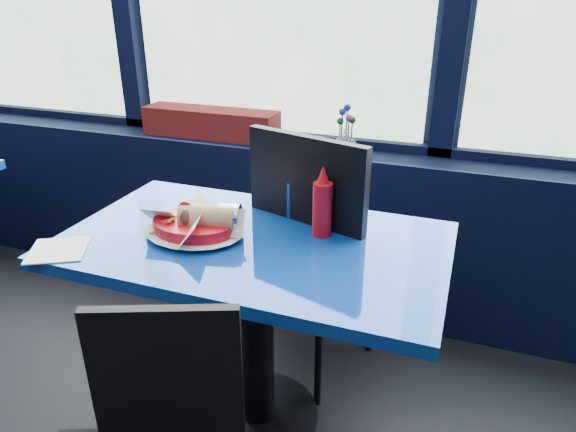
% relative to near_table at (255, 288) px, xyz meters
% --- Properties ---
extents(window_sill, '(5.00, 0.26, 0.80)m').
position_rel_near_table_xyz_m(window_sill, '(-0.30, 0.87, -0.17)').
color(window_sill, black).
rests_on(window_sill, ground).
extents(near_table, '(1.20, 0.70, 0.75)m').
position_rel_near_table_xyz_m(near_table, '(0.00, 0.00, 0.00)').
color(near_table, black).
rests_on(near_table, ground).
extents(chair_near_back, '(0.59, 0.59, 1.05)m').
position_rel_near_table_xyz_m(chair_near_back, '(0.07, 0.31, 0.03)').
color(chair_near_back, black).
rests_on(chair_near_back, ground).
extents(planter_box, '(0.68, 0.17, 0.14)m').
position_rel_near_table_xyz_m(planter_box, '(-0.61, 0.88, 0.30)').
color(planter_box, maroon).
rests_on(planter_box, window_sill).
extents(flower_vase, '(0.12, 0.13, 0.21)m').
position_rel_near_table_xyz_m(flower_vase, '(0.08, 0.84, 0.30)').
color(flower_vase, silver).
rests_on(flower_vase, window_sill).
extents(food_basket, '(0.32, 0.32, 0.11)m').
position_rel_near_table_xyz_m(food_basket, '(-0.18, -0.04, 0.22)').
color(food_basket, red).
rests_on(food_basket, near_table).
extents(ketchup_bottle, '(0.06, 0.06, 0.23)m').
position_rel_near_table_xyz_m(ketchup_bottle, '(0.19, 0.11, 0.28)').
color(ketchup_bottle, red).
rests_on(ketchup_bottle, near_table).
extents(soda_cup, '(0.08, 0.08, 0.27)m').
position_rel_near_table_xyz_m(soda_cup, '(0.06, 0.22, 0.25)').
color(soda_cup, navy).
rests_on(soda_cup, near_table).
extents(napkin, '(0.22, 0.22, 0.00)m').
position_rel_near_table_xyz_m(napkin, '(-0.52, -0.27, 0.18)').
color(napkin, white).
rests_on(napkin, near_table).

